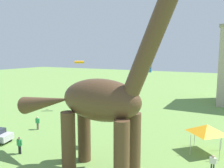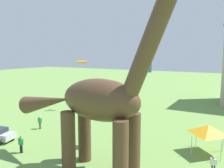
% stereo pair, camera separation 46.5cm
% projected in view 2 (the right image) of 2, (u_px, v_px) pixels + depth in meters
% --- Properties ---
extents(dinosaur_sculpture, '(16.88, 3.58, 17.64)m').
position_uv_depth(dinosaur_sculpture, '(99.00, 100.00, 19.12)').
color(dinosaur_sculpture, '#513823').
rests_on(dinosaur_sculpture, ground_plane).
extents(person_near_flyer, '(0.67, 0.30, 1.79)m').
position_uv_depth(person_near_flyer, '(40.00, 121.00, 31.11)').
color(person_near_flyer, '#6B6056').
rests_on(person_near_flyer, ground_plane).
extents(person_far_spectator, '(0.67, 0.29, 1.78)m').
position_uv_depth(person_far_spectator, '(21.00, 143.00, 23.58)').
color(person_far_spectator, black).
rests_on(person_far_spectator, ground_plane).
extents(person_watching_child, '(0.58, 0.26, 1.56)m').
position_uv_depth(person_watching_child, '(214.00, 163.00, 19.55)').
color(person_watching_child, '#2D3347').
rests_on(person_watching_child, ground_plane).
extents(festival_canopy_tent, '(3.15, 3.15, 3.00)m').
position_uv_depth(festival_canopy_tent, '(209.00, 130.00, 23.27)').
color(festival_canopy_tent, '#B2B2B7').
rests_on(festival_canopy_tent, ground_plane).
extents(kite_far_left, '(1.21, 1.21, 1.22)m').
position_uv_depth(kite_far_left, '(145.00, 65.00, 20.05)').
color(kite_far_left, yellow).
extents(kite_apex, '(1.91, 1.70, 1.96)m').
position_uv_depth(kite_apex, '(103.00, 108.00, 24.93)').
color(kite_apex, red).
extents(kite_drifting, '(1.69, 1.78, 0.50)m').
position_uv_depth(kite_drifting, '(82.00, 62.00, 41.17)').
color(kite_drifting, orange).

